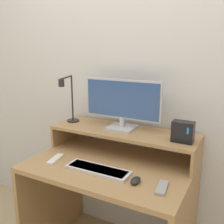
# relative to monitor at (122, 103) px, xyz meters

# --- Properties ---
(wall_back) EXTENTS (6.00, 0.05, 2.50)m
(wall_back) POSITION_rel_monitor_xyz_m (0.02, 0.18, 0.15)
(wall_back) COLOR silver
(wall_back) RESTS_ON ground_plane
(desk) EXTENTS (1.01, 0.70, 0.75)m
(desk) POSITION_rel_monitor_xyz_m (0.02, -0.20, -0.58)
(desk) COLOR #A87F51
(desk) RESTS_ON ground_plane
(monitor_shelf) EXTENTS (1.01, 0.32, 0.16)m
(monitor_shelf) POSITION_rel_monitor_xyz_m (0.02, -0.02, -0.21)
(monitor_shelf) COLOR #A87F51
(monitor_shelf) RESTS_ON desk
(monitor) EXTENTS (0.55, 0.18, 0.34)m
(monitor) POSITION_rel_monitor_xyz_m (0.00, 0.00, 0.00)
(monitor) COLOR #BCBCC1
(monitor) RESTS_ON monitor_shelf
(desk_lamp) EXTENTS (0.12, 0.25, 0.35)m
(desk_lamp) POSITION_rel_monitor_xyz_m (-0.39, -0.07, -0.01)
(desk_lamp) COLOR black
(desk_lamp) RESTS_ON monitor_shelf
(router_dock) EXTENTS (0.13, 0.07, 0.13)m
(router_dock) POSITION_rel_monitor_xyz_m (0.43, -0.06, -0.12)
(router_dock) COLOR black
(router_dock) RESTS_ON monitor_shelf
(keyboard) EXTENTS (0.40, 0.12, 0.02)m
(keyboard) POSITION_rel_monitor_xyz_m (0.01, -0.35, -0.34)
(keyboard) COLOR silver
(keyboard) RESTS_ON desk
(mouse) EXTENTS (0.05, 0.08, 0.03)m
(mouse) POSITION_rel_monitor_xyz_m (0.26, -0.37, -0.33)
(mouse) COLOR black
(mouse) RESTS_ON desk
(remote_control) EXTENTS (0.07, 0.16, 0.02)m
(remote_control) POSITION_rel_monitor_xyz_m (-0.31, -0.34, -0.34)
(remote_control) COLOR white
(remote_control) RESTS_ON desk
(remote_secondary) EXTENTS (0.07, 0.15, 0.02)m
(remote_secondary) POSITION_rel_monitor_xyz_m (0.41, -0.36, -0.34)
(remote_secondary) COLOR #99999E
(remote_secondary) RESTS_ON desk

